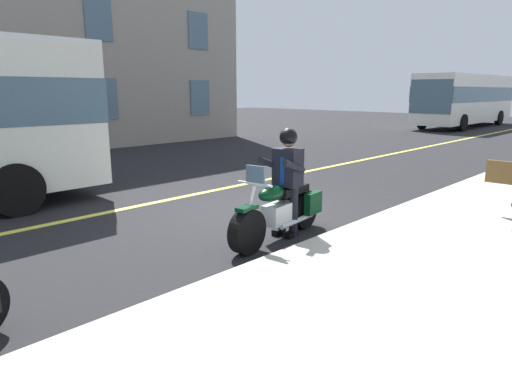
% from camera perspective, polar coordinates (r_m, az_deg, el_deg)
% --- Properties ---
extents(ground_plane, '(80.00, 80.00, 0.00)m').
position_cam_1_polar(ground_plane, '(8.51, -0.15, -2.62)').
color(ground_plane, black).
extents(lane_center_stripe, '(60.00, 0.16, 0.01)m').
position_cam_1_polar(lane_center_stripe, '(9.98, -8.34, -0.40)').
color(lane_center_stripe, '#E5DB4C').
rests_on(lane_center_stripe, ground_plane).
extents(motorcycle_main, '(2.22, 0.78, 1.26)m').
position_cam_1_polar(motorcycle_main, '(6.91, 3.19, -2.47)').
color(motorcycle_main, black).
rests_on(motorcycle_main, ground_plane).
extents(rider_main, '(0.67, 0.61, 1.74)m').
position_cam_1_polar(rider_main, '(6.93, 4.10, 2.53)').
color(rider_main, black).
rests_on(rider_main, ground_plane).
extents(bus_near, '(11.05, 2.70, 3.30)m').
position_cam_1_polar(bus_near, '(32.27, 25.68, 10.99)').
color(bus_near, white).
rests_on(bus_near, ground_plane).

